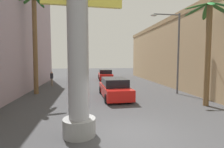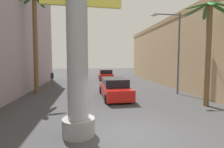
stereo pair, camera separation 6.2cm
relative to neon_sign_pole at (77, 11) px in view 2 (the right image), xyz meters
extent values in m
plane|color=#424244|center=(2.11, 9.81, -4.89)|extent=(91.41, 91.41, 0.00)
cube|color=tan|center=(12.97, 13.33, -1.25)|extent=(7.19, 26.39, 7.28)
cube|color=#9E7F56|center=(12.97, 13.33, 2.64)|extent=(7.34, 26.92, 0.50)
cylinder|color=#9E9EA3|center=(-0.01, 0.00, -0.56)|extent=(0.82, 0.82, 8.65)
cylinder|color=gray|center=(-0.01, 0.00, -4.54)|extent=(1.31, 1.31, 0.70)
cylinder|color=#59595E|center=(8.36, 7.61, -1.35)|extent=(0.16, 0.16, 7.09)
cylinder|color=#59595E|center=(7.18, 7.61, 2.05)|extent=(2.35, 0.10, 0.10)
ellipsoid|color=beige|center=(6.01, 7.61, 1.95)|extent=(0.56, 0.28, 0.20)
cylinder|color=black|center=(1.53, 8.69, -4.57)|extent=(0.24, 0.65, 0.64)
cylinder|color=black|center=(3.38, 8.74, -4.57)|extent=(0.24, 0.65, 0.64)
cylinder|color=black|center=(1.65, 5.06, -4.57)|extent=(0.24, 0.65, 0.64)
cylinder|color=black|center=(3.49, 5.12, -4.57)|extent=(0.24, 0.65, 0.64)
cube|color=red|center=(2.51, 6.90, -4.33)|extent=(2.10, 5.24, 0.80)
cube|color=black|center=(2.51, 6.90, -3.63)|extent=(1.88, 2.90, 0.60)
cylinder|color=black|center=(2.19, 21.11, -4.57)|extent=(0.23, 0.64, 0.64)
cylinder|color=black|center=(4.02, 21.07, -4.57)|extent=(0.23, 0.64, 0.64)
cylinder|color=black|center=(2.13, 17.89, -4.57)|extent=(0.23, 0.64, 0.64)
cylinder|color=black|center=(3.96, 17.86, -4.57)|extent=(0.23, 0.64, 0.64)
cube|color=red|center=(3.07, 19.48, -4.33)|extent=(2.02, 4.63, 0.80)
cube|color=black|center=(3.07, 19.48, -3.63)|extent=(1.82, 2.56, 0.60)
cylinder|color=brown|center=(-4.16, 9.31, -0.68)|extent=(0.48, 0.43, 8.43)
ellipsoid|color=#22702D|center=(-3.84, 10.00, 3.33)|extent=(0.88, 1.33, 0.77)
ellipsoid|color=#30732D|center=(-4.78, 9.66, 3.33)|extent=(1.33, 0.89, 0.77)
cylinder|color=brown|center=(8.17, 3.53, -1.61)|extent=(0.43, 0.47, 6.58)
ellipsoid|color=#306A2D|center=(8.95, 3.67, 1.49)|extent=(1.66, 0.56, 0.71)
ellipsoid|color=#326D2D|center=(8.48, 4.33, 1.44)|extent=(1.01, 1.57, 0.87)
ellipsoid|color=#2E662D|center=(7.69, 4.30, 1.52)|extent=(1.13, 1.61, 0.63)
ellipsoid|color=#316D2D|center=(7.26, 3.56, 1.55)|extent=(1.67, 0.36, 0.55)
ellipsoid|color=#1F772D|center=(7.71, 2.82, 1.50)|extent=(1.09, 1.61, 0.70)
ellipsoid|color=#27652D|center=(8.64, 2.91, 1.46)|extent=(1.28, 1.47, 0.80)
cylinder|color=gray|center=(-3.66, 13.75, -4.44)|extent=(0.14, 0.14, 0.89)
cylinder|color=gray|center=(-3.77, 13.92, -4.44)|extent=(0.14, 0.14, 0.89)
cylinder|color=#26262D|center=(-3.71, 13.83, -3.70)|extent=(0.47, 0.47, 0.59)
sphere|color=tan|center=(-3.71, 13.83, -3.30)|extent=(0.22, 0.22, 0.22)
camera|label=1|loc=(0.33, -6.94, -1.84)|focal=28.00mm
camera|label=2|loc=(0.39, -6.95, -1.84)|focal=28.00mm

